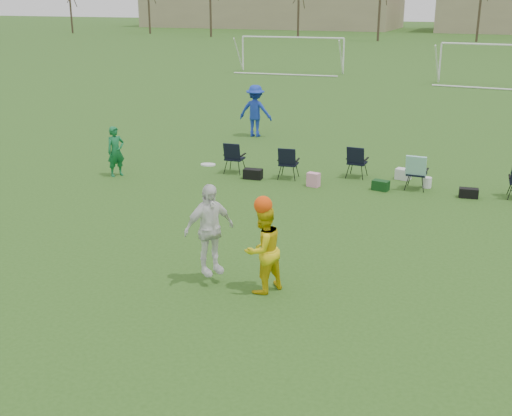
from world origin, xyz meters
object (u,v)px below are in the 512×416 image
at_px(fielder_blue, 255,111).
at_px(center_contest, 237,239).
at_px(goal_left, 292,44).
at_px(goal_mid, 503,53).
at_px(fielder_green_near, 116,151).

relative_size(fielder_blue, center_contest, 0.84).
height_order(goal_left, goal_mid, same).
relative_size(center_contest, goal_mid, 0.32).
bearing_deg(fielder_green_near, goal_left, 38.38).
bearing_deg(goal_left, fielder_green_near, -86.88).
relative_size(fielder_green_near, center_contest, 0.64).
bearing_deg(fielder_blue, fielder_green_near, 71.82).
distance_m(fielder_green_near, center_contest, 8.72).
relative_size(fielder_green_near, goal_mid, 0.20).
relative_size(fielder_green_near, fielder_blue, 0.77).
bearing_deg(fielder_green_near, goal_mid, 9.26).
height_order(center_contest, goal_mid, goal_mid).
distance_m(center_contest, goal_mid, 32.05).
xyz_separation_m(fielder_green_near, center_contest, (6.51, -5.80, 0.21)).
height_order(fielder_blue, goal_left, goal_left).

